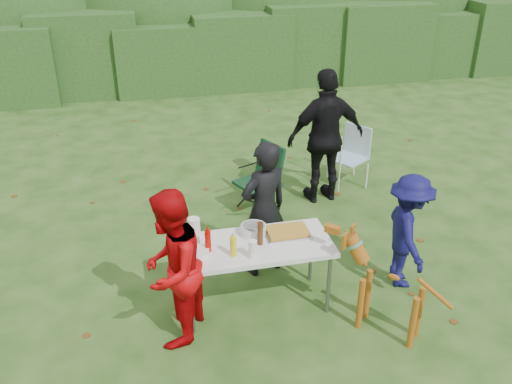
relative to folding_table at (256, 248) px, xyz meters
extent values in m
plane|color=#1E4211|center=(-0.24, 0.01, -0.69)|extent=(80.00, 80.00, 0.00)
cube|color=#23471C|center=(-0.24, 8.01, 0.16)|extent=(22.00, 1.40, 1.70)
ellipsoid|color=#3D6628|center=(-0.24, 9.61, 0.91)|extent=(20.00, 2.60, 3.20)
cube|color=silver|center=(0.00, 0.00, 0.03)|extent=(1.50, 0.70, 0.05)
cylinder|color=slate|center=(-0.68, -0.28, -0.34)|extent=(0.04, 0.04, 0.69)
cylinder|color=slate|center=(0.68, -0.28, -0.34)|extent=(0.04, 0.04, 0.69)
cylinder|color=slate|center=(-0.68, 0.28, -0.34)|extent=(0.04, 0.04, 0.69)
cylinder|color=slate|center=(0.68, 0.28, -0.34)|extent=(0.04, 0.04, 0.69)
imported|color=black|center=(0.23, 0.58, 0.10)|extent=(0.67, 0.55, 1.56)
imported|color=#B90509|center=(-0.84, -0.29, 0.08)|extent=(0.84, 0.92, 1.54)
imported|color=black|center=(1.45, 2.08, 0.24)|extent=(1.13, 0.55, 1.86)
imported|color=#0F0E46|center=(1.64, 0.02, -0.04)|extent=(0.61, 0.90, 1.28)
cube|color=#B7B7BA|center=(0.35, 0.10, 0.06)|extent=(0.45, 0.30, 0.02)
cube|color=#BD882C|center=(0.35, 0.10, 0.09)|extent=(0.40, 0.26, 0.04)
cylinder|color=#D5C410|center=(-0.25, -0.15, 0.15)|extent=(0.06, 0.06, 0.20)
cylinder|color=#BC0700|center=(-0.47, -0.02, 0.16)|extent=(0.06, 0.06, 0.22)
cylinder|color=#47230F|center=(0.04, -0.01, 0.17)|extent=(0.06, 0.06, 0.24)
cylinder|color=white|center=(-0.57, 0.17, 0.18)|extent=(0.12, 0.12, 0.26)
cylinder|color=white|center=(-0.08, -0.22, 0.14)|extent=(0.08, 0.08, 0.18)
cylinder|color=silver|center=(0.02, 0.18, 0.10)|extent=(0.26, 0.26, 0.10)
cylinder|color=white|center=(-0.59, -0.06, 0.08)|extent=(0.24, 0.24, 0.05)
camera|label=1|loc=(-1.00, -4.36, 2.92)|focal=38.00mm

